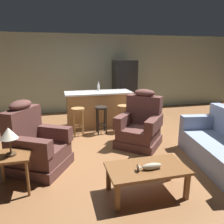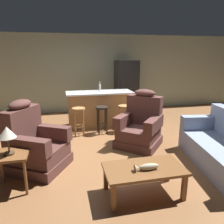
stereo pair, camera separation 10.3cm
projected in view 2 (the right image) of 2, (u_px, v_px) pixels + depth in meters
ground_plane at (110, 143)px, 4.89m from camera, size 12.00×12.00×0.00m
back_wall at (91, 74)px, 7.51m from camera, size 12.00×0.05×2.60m
coffee_table at (144, 171)px, 3.01m from camera, size 1.10×0.60×0.42m
fish_figurine at (147, 167)px, 2.92m from camera, size 0.34×0.10×0.10m
recliner_near_lamp at (35, 145)px, 3.74m from camera, size 1.15×1.15×1.20m
recliner_near_island at (140, 126)px, 4.72m from camera, size 1.18×1.18×1.20m
end_table at (11, 160)px, 3.13m from camera, size 0.48×0.48×0.56m
table_lamp at (7, 134)px, 3.00m from camera, size 0.24×0.24×0.41m
kitchen_island at (100, 109)px, 6.05m from camera, size 1.80×0.70×0.95m
bar_stool_left at (79, 116)px, 5.32m from camera, size 0.32×0.32×0.68m
bar_stool_middle at (102, 115)px, 5.44m from camera, size 0.32×0.32×0.68m
bar_stool_right at (124, 113)px, 5.57m from camera, size 0.32×0.32×0.68m
refrigerator at (126, 87)px, 7.32m from camera, size 0.70×0.69×1.76m
bottle_tall_green at (100, 87)px, 6.06m from camera, size 0.06×0.06×0.26m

